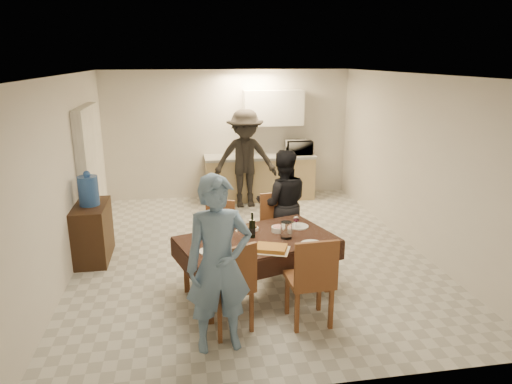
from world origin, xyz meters
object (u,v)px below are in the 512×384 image
microwave (299,147)px  person_near (219,265)px  wine_bottle (252,225)px  person_kitchen (245,159)px  dining_table (257,241)px  water_jug (88,191)px  savoury_tart (271,248)px  console (93,232)px  water_pitcher (286,230)px  person_far (282,204)px

microwave → person_near: size_ratio=0.29×
wine_bottle → person_kitchen: 3.42m
dining_table → microwave: microwave is taller
microwave → person_kitchen: (-1.18, -0.45, -0.11)m
water_jug → person_kitchen: size_ratio=0.22×
person_near → savoury_tart: bearing=40.7°
savoury_tart → microwave: microwave is taller
console → wine_bottle: (2.12, -1.30, 0.46)m
water_jug → savoury_tart: water_jug is taller
person_kitchen → person_near: bearing=-101.3°
microwave → person_kitchen: size_ratio=0.27×
microwave → savoury_tart: bearing=71.5°
wine_bottle → water_pitcher: 0.42m
savoury_tart → person_kitchen: (0.25, 3.82, 0.21)m
water_pitcher → person_far: (0.20, 1.10, -0.02)m
console → microwave: bearing=34.5°
water_pitcher → person_kitchen: bearing=90.0°
water_jug → person_far: 2.74m
wine_bottle → console: bearing=148.4°
water_jug → savoury_tart: size_ratio=1.04×
dining_table → console: size_ratio=2.32×
wine_bottle → dining_table: bearing=-45.0°
water_pitcher → microwave: size_ratio=0.40×
dining_table → water_jug: bearing=130.2°
person_near → person_far: bearing=57.2°
water_pitcher → person_far: 1.12m
wine_bottle → savoury_tart: size_ratio=0.79×
microwave → water_pitcher: bearing=73.3°
savoury_tart → person_near: bearing=-134.1°
water_pitcher → savoury_tart: water_pitcher is taller
wine_bottle → savoury_tart: 0.47m
dining_table → water_pitcher: bearing=-25.9°
dining_table → microwave: 4.20m
water_pitcher → savoury_tart: bearing=-127.1°
console → water_pitcher: 2.91m
console → person_kitchen: 3.32m
microwave → person_far: size_ratio=0.32×
console → microwave: microwave is taller
savoury_tart → person_near: 0.95m
wine_bottle → water_pitcher: bearing=-14.0°
console → dining_table: bearing=-32.0°
person_kitchen → savoury_tart: bearing=-93.7°
wine_bottle → water_jug: bearing=148.4°
water_jug → wine_bottle: (2.12, -1.30, -0.16)m
console → person_near: 2.94m
water_pitcher → savoury_tart: (-0.25, -0.33, -0.08)m
dining_table → water_jug: size_ratio=4.94×
dining_table → wine_bottle: bearing=117.2°
console → water_jug: water_jug is taller
person_far → water_jug: bearing=-0.8°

